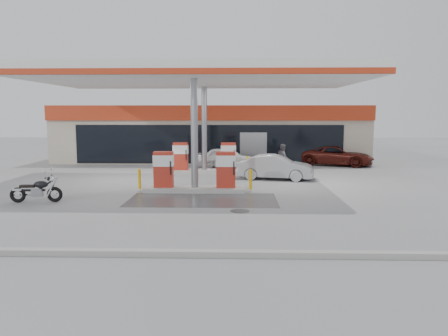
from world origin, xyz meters
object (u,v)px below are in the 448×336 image
(parked_motorcycle, at_px, (37,191))
(hatchback_silver, at_px, (275,167))
(pump_island_near, at_px, (195,175))
(parked_car_right, at_px, (337,156))
(pump_island_far, at_px, (205,161))
(attendant, at_px, (283,158))
(parked_car_left, at_px, (149,152))
(sedan_white, at_px, (227,158))

(parked_motorcycle, relative_size, hatchback_silver, 0.51)
(pump_island_near, height_order, parked_car_right, pump_island_near)
(pump_island_far, bearing_deg, hatchback_silver, -31.47)
(pump_island_near, bearing_deg, parked_motorcycle, -155.87)
(attendant, xyz_separation_m, parked_car_left, (-9.18, 5.00, -0.15))
(parked_motorcycle, distance_m, sedan_white, 13.06)
(parked_motorcycle, bearing_deg, pump_island_far, 48.53)
(parked_motorcycle, distance_m, parked_car_left, 14.74)
(parked_car_right, bearing_deg, pump_island_far, 136.57)
(pump_island_far, xyz_separation_m, hatchback_silver, (3.92, -2.40, -0.05))
(parked_motorcycle, xyz_separation_m, parked_car_right, (14.60, 12.67, 0.19))
(pump_island_far, distance_m, parked_car_right, 9.52)
(pump_island_far, relative_size, parked_car_left, 1.12)
(hatchback_silver, height_order, parked_car_left, parked_car_left)
(sedan_white, xyz_separation_m, parked_car_right, (7.35, 1.80, -0.01))
(attendant, relative_size, parked_car_left, 0.36)
(parked_motorcycle, bearing_deg, parked_car_right, 33.98)
(sedan_white, height_order, parked_car_left, parked_car_left)
(pump_island_near, height_order, parked_motorcycle, pump_island_near)
(parked_motorcycle, height_order, sedan_white, sedan_white)
(pump_island_far, relative_size, parked_motorcycle, 2.55)
(sedan_white, relative_size, attendant, 2.37)
(pump_island_far, relative_size, sedan_white, 1.32)
(pump_island_near, distance_m, parked_car_left, 12.82)
(pump_island_far, distance_m, parked_car_left, 7.50)
(pump_island_near, distance_m, parked_motorcycle, 6.53)
(pump_island_far, distance_m, attendant, 4.79)
(parked_motorcycle, bearing_deg, hatchback_silver, 25.42)
(pump_island_far, relative_size, attendant, 3.13)
(parked_car_left, bearing_deg, pump_island_near, -163.51)
(sedan_white, relative_size, parked_car_left, 0.85)
(pump_island_near, height_order, sedan_white, pump_island_near)
(pump_island_far, xyz_separation_m, parked_car_right, (8.64, 4.00, -0.06))
(sedan_white, height_order, attendant, attendant)
(parked_motorcycle, xyz_separation_m, parked_car_left, (1.46, 14.67, 0.21))
(pump_island_far, xyz_separation_m, parked_motorcycle, (-5.96, -8.67, -0.25))
(pump_island_near, relative_size, attendant, 3.13)
(hatchback_silver, bearing_deg, attendant, -0.87)
(pump_island_far, bearing_deg, sedan_white, 59.64)
(pump_island_far, distance_m, parked_motorcycle, 10.52)
(sedan_white, bearing_deg, hatchback_silver, -141.87)
(sedan_white, xyz_separation_m, hatchback_silver, (2.63, -4.60, -0.01))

